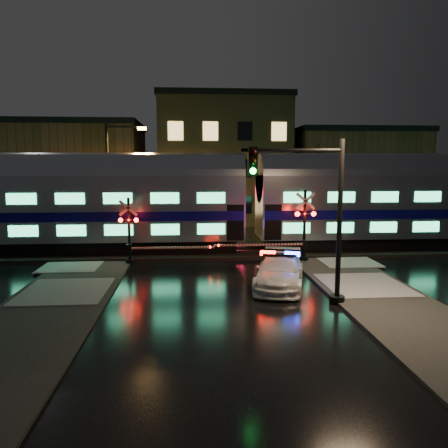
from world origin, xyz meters
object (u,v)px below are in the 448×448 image
(crossing_signal_left, at_px, (136,238))
(streetlight, at_px, (112,176))
(traffic_light, at_px, (314,218))
(police_car, at_px, (280,271))
(crossing_signal_right, at_px, (298,233))

(crossing_signal_left, xyz_separation_m, streetlight, (-2.33, 6.70, 3.22))
(traffic_light, bearing_deg, streetlight, 127.02)
(traffic_light, distance_m, streetlight, 17.43)
(police_car, distance_m, crossing_signal_right, 5.39)
(police_car, xyz_separation_m, crossing_signal_right, (2.05, 4.89, 0.96))
(crossing_signal_left, bearing_deg, crossing_signal_right, 0.06)
(crossing_signal_left, distance_m, streetlight, 7.79)
(police_car, bearing_deg, traffic_light, -58.59)
(crossing_signal_right, xyz_separation_m, streetlight, (-11.31, 6.69, 3.05))
(police_car, height_order, crossing_signal_left, crossing_signal_left)
(crossing_signal_right, distance_m, crossing_signal_left, 8.98)
(crossing_signal_right, distance_m, traffic_light, 7.81)
(police_car, relative_size, crossing_signal_left, 1.02)
(streetlight, bearing_deg, police_car, -51.36)
(police_car, height_order, crossing_signal_right, crossing_signal_right)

